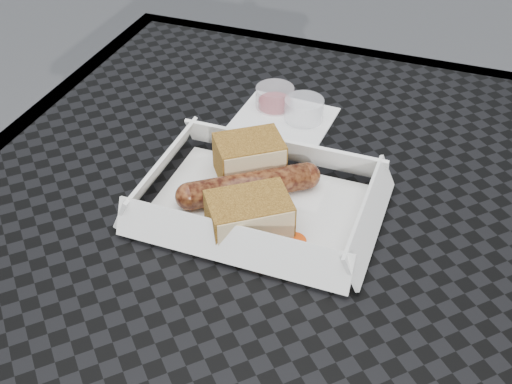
{
  "coord_description": "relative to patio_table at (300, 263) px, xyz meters",
  "views": [
    {
      "loc": [
        0.13,
        -0.5,
        1.19
      ],
      "look_at": [
        -0.05,
        -0.02,
        0.78
      ],
      "focal_mm": 45.0,
      "sensor_mm": 36.0,
      "label": 1
    }
  ],
  "objects": [
    {
      "name": "patio_table",
      "position": [
        0.0,
        0.0,
        0.0
      ],
      "size": [
        0.8,
        0.8,
        0.74
      ],
      "color": "black",
      "rests_on": "ground"
    },
    {
      "name": "bread_near",
      "position": [
        -0.08,
        0.04,
        0.1
      ],
      "size": [
        0.09,
        0.08,
        0.05
      ],
      "primitive_type": "cube",
      "rotation": [
        0.0,
        0.0,
        0.63
      ],
      "color": "olive",
      "rests_on": "food_tray"
    },
    {
      "name": "condiment_cup_sauce",
      "position": [
        -0.1,
        0.19,
        0.09
      ],
      "size": [
        0.05,
        0.05,
        0.03
      ],
      "primitive_type": "cylinder",
      "color": "maroon",
      "rests_on": "patio_table"
    },
    {
      "name": "napkin",
      "position": [
        -0.08,
        0.16,
        0.08
      ],
      "size": [
        0.13,
        0.13,
        0.0
      ],
      "primitive_type": "cube",
      "rotation": [
        0.0,
        0.0,
        -0.05
      ],
      "color": "white",
      "rests_on": "patio_table"
    },
    {
      "name": "condiment_cup_empty",
      "position": [
        -0.05,
        0.17,
        0.09
      ],
      "size": [
        0.05,
        0.05,
        0.03
      ],
      "primitive_type": "cylinder",
      "color": "silver",
      "rests_on": "patio_table"
    },
    {
      "name": "veg_garnish",
      "position": [
        0.0,
        -0.06,
        0.08
      ],
      "size": [
        0.03,
        0.03,
        0.0
      ],
      "color": "#D84109",
      "rests_on": "food_tray"
    },
    {
      "name": "bread_far",
      "position": [
        -0.04,
        -0.05,
        0.1
      ],
      "size": [
        0.1,
        0.09,
        0.04
      ],
      "primitive_type": "cube",
      "rotation": [
        0.0,
        0.0,
        0.63
      ],
      "color": "olive",
      "rests_on": "food_tray"
    },
    {
      "name": "food_tray",
      "position": [
        -0.05,
        -0.01,
        0.08
      ],
      "size": [
        0.22,
        0.15,
        0.0
      ],
      "primitive_type": "cube",
      "color": "white",
      "rests_on": "patio_table"
    },
    {
      "name": "bratwurst",
      "position": [
        -0.06,
        0.0,
        0.09
      ],
      "size": [
        0.14,
        0.11,
        0.03
      ],
      "rotation": [
        0.0,
        0.0,
        0.63
      ],
      "color": "brown",
      "rests_on": "food_tray"
    }
  ]
}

